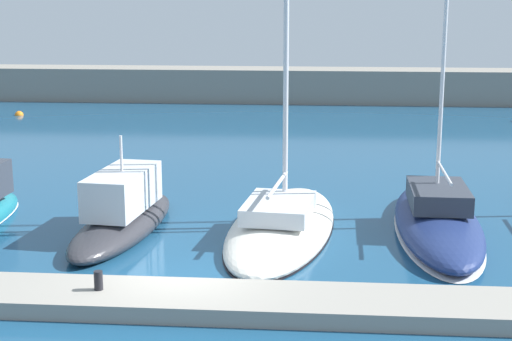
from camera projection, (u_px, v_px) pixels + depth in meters
name	position (u px, v px, depth m)	size (l,w,h in m)	color
ground_plane	(183.00, 286.00, 18.82)	(120.00, 120.00, 0.00)	navy
dock_pier	(172.00, 300.00, 17.45)	(30.57, 1.91, 0.39)	gray
breakwater_seawall	(273.00, 85.00, 52.12)	(108.00, 3.29, 2.20)	gray
motorboat_charcoal_third	(123.00, 213.00, 23.06)	(2.64, 7.07, 3.14)	#2D2D33
sailboat_ivory_fourth	(282.00, 224.00, 23.13)	(3.94, 9.34, 15.76)	silver
sailboat_navy_fifth	(437.00, 220.00, 23.12)	(2.65, 8.85, 13.82)	navy
mooring_buoy_orange	(19.00, 115.00, 46.15)	(0.51, 0.51, 0.51)	orange
dock_bollard	(98.00, 280.00, 17.49)	(0.20, 0.20, 0.44)	black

